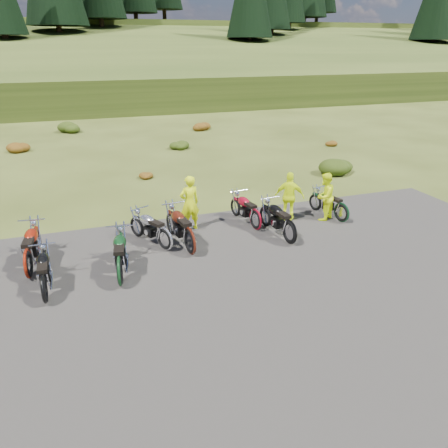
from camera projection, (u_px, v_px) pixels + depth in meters
name	position (u px, v px, depth m)	size (l,w,h in m)	color
ground	(217.00, 269.00, 11.88)	(300.00, 300.00, 0.00)	#333D14
gravel_pad	(245.00, 307.00, 10.14)	(20.00, 12.00, 0.04)	black
hill_slope	(93.00, 91.00, 55.46)	(300.00, 46.00, 3.00)	#2E3F15
hill_plateau	(76.00, 68.00, 107.75)	(300.00, 90.00, 9.17)	#2E3F15
shrub_2	(17.00, 146.00, 24.31)	(1.30, 1.30, 0.77)	maroon
shrub_3	(70.00, 126.00, 29.78)	(1.56, 1.56, 0.92)	#1F340D
shrub_4	(144.00, 174.00, 19.69)	(0.77, 0.77, 0.45)	maroon
shrub_5	(179.00, 144.00, 25.17)	(1.03, 1.03, 0.61)	#1F340D
shrub_6	(201.00, 125.00, 30.64)	(1.30, 1.30, 0.77)	maroon
shrub_7	(337.00, 164.00, 20.43)	(1.56, 1.56, 0.92)	#1F340D
shrub_8	(329.00, 142.00, 26.03)	(0.77, 0.77, 0.45)	maroon
motorcycle_0	(47.00, 303.00, 10.32)	(1.99, 0.66, 1.04)	black
motorcycle_1	(31.00, 278.00, 11.42)	(2.22, 0.74, 1.16)	maroon
motorcycle_2	(121.00, 286.00, 11.06)	(2.18, 0.73, 1.14)	black
motorcycle_3	(165.00, 250.00, 12.93)	(2.02, 0.67, 1.06)	silver
motorcycle_4	(190.00, 255.00, 12.68)	(2.28, 0.76, 1.20)	#45160B
motorcycle_5	(289.00, 244.00, 13.33)	(2.17, 0.72, 1.14)	black
motorcycle_6	(255.00, 230.00, 14.34)	(1.98, 0.66, 1.04)	maroon
motorcycle_7	(340.00, 222.00, 14.95)	(1.92, 0.64, 1.00)	black
person_middle	(190.00, 204.00, 14.01)	(0.66, 0.43, 1.81)	#CFE40C
person_right_a	(324.00, 197.00, 14.86)	(0.80, 0.62, 1.65)	#CFE40C
person_right_b	(289.00, 197.00, 14.78)	(0.99, 0.41, 1.69)	#CFE40C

